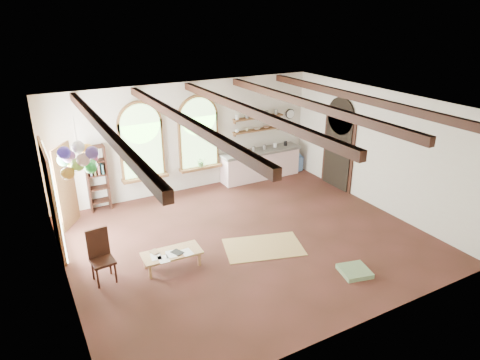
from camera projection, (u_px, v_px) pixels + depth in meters
floor at (247, 239)px, 10.18m from camera, size 8.00×8.00×0.00m
ceiling_beams at (248, 111)px, 9.01m from camera, size 6.20×6.80×0.18m
window_left at (142, 144)px, 11.72m from camera, size 1.30×0.28×2.20m
window_right at (199, 136)px, 12.48m from camera, size 1.30×0.28×2.20m
left_doorway at (52, 201)px, 9.45m from camera, size 0.10×1.90×2.50m
right_doorway at (338, 152)px, 12.74m from camera, size 0.10×1.30×2.40m
kitchen_counter at (260, 164)px, 13.62m from camera, size 2.68×0.62×0.94m
wall_shelf_lower at (258, 130)px, 13.36m from camera, size 1.70×0.24×0.04m
wall_shelf_upper at (258, 117)px, 13.21m from camera, size 1.70×0.24×0.04m
wall_clock at (290, 114)px, 13.84m from camera, size 0.32×0.04×0.32m
bookshelf at (97, 178)px, 11.34m from camera, size 0.53×0.32×1.80m
coffee_table at (172, 254)px, 8.98m from camera, size 1.26×0.63×0.35m
side_chair at (103, 267)px, 8.53m from camera, size 0.47×0.47×1.10m
floor_mat at (263, 247)px, 9.82m from camera, size 2.00×1.55×0.02m
floor_cushion at (355, 271)px, 8.85m from camera, size 0.70×0.70×0.10m
water_jug_a at (297, 162)px, 14.34m from camera, size 0.33×0.33×0.63m
water_jug_b at (299, 163)px, 14.39m from camera, size 0.29×0.29×0.56m
balloon_cluster at (79, 159)px, 8.44m from camera, size 0.79×0.86×1.16m
table_book at (151, 253)px, 8.91m from camera, size 0.21×0.26×0.02m
tablet at (177, 252)px, 8.95m from camera, size 0.26×0.30×0.01m
potted_plant_left at (145, 172)px, 11.93m from camera, size 0.27×0.23×0.30m
potted_plant_right at (201, 162)px, 12.69m from camera, size 0.27×0.23×0.30m
shelf_cup_a at (237, 131)px, 13.00m from camera, size 0.12×0.10×0.10m
shelf_cup_b at (247, 129)px, 13.16m from camera, size 0.10×0.10×0.09m
shelf_bowl_a at (257, 129)px, 13.32m from camera, size 0.22×0.22×0.05m
shelf_bowl_b at (266, 127)px, 13.48m from camera, size 0.20×0.20×0.06m
shelf_vase at (276, 124)px, 13.61m from camera, size 0.18×0.18×0.19m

